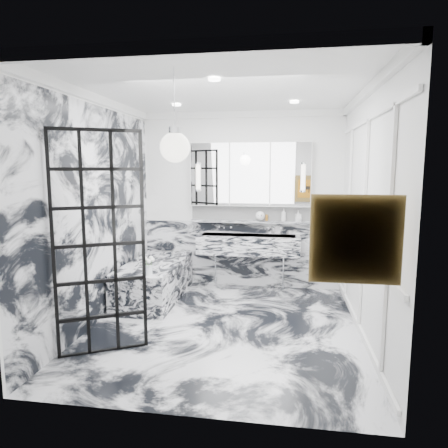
% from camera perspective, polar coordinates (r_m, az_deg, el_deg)
% --- Properties ---
extents(floor, '(3.60, 3.60, 0.00)m').
position_cam_1_polar(floor, '(5.03, -0.02, -14.45)').
color(floor, silver).
rests_on(floor, ground).
extents(ceiling, '(3.60, 3.60, 0.00)m').
position_cam_1_polar(ceiling, '(4.73, -0.02, 18.70)').
color(ceiling, white).
rests_on(ceiling, wall_back).
extents(wall_back, '(3.60, 0.00, 3.60)m').
position_cam_1_polar(wall_back, '(6.46, 2.44, 3.37)').
color(wall_back, white).
rests_on(wall_back, floor).
extents(wall_front, '(3.60, 0.00, 3.60)m').
position_cam_1_polar(wall_front, '(2.93, -5.44, -2.33)').
color(wall_front, white).
rests_on(wall_front, floor).
extents(wall_left, '(0.00, 3.60, 3.60)m').
position_cam_1_polar(wall_left, '(5.17, -17.83, 1.83)').
color(wall_left, white).
rests_on(wall_left, floor).
extents(wall_right, '(0.00, 3.60, 3.60)m').
position_cam_1_polar(wall_right, '(4.71, 19.60, 1.17)').
color(wall_right, white).
rests_on(wall_right, floor).
extents(marble_clad_back, '(3.18, 0.05, 1.05)m').
position_cam_1_polar(marble_clad_back, '(6.56, 2.37, -4.28)').
color(marble_clad_back, silver).
rests_on(marble_clad_back, floor).
extents(marble_clad_left, '(0.02, 3.56, 2.68)m').
position_cam_1_polar(marble_clad_left, '(5.17, -17.65, 1.17)').
color(marble_clad_left, silver).
rests_on(marble_clad_left, floor).
extents(panel_molding, '(0.03, 3.40, 2.30)m').
position_cam_1_polar(panel_molding, '(4.72, 19.31, -0.03)').
color(panel_molding, white).
rests_on(panel_molding, floor).
extents(soap_bottle_a, '(0.09, 0.09, 0.20)m').
position_cam_1_polar(soap_bottle_a, '(6.35, 8.52, 1.30)').
color(soap_bottle_a, '#8C5919').
rests_on(soap_bottle_a, ledge).
extents(soap_bottle_b, '(0.10, 0.10, 0.18)m').
position_cam_1_polar(soap_bottle_b, '(6.35, 10.55, 1.15)').
color(soap_bottle_b, '#4C4C51').
rests_on(soap_bottle_b, ledge).
extents(soap_bottle_c, '(0.11, 0.11, 0.14)m').
position_cam_1_polar(soap_bottle_c, '(6.35, 10.58, 0.99)').
color(soap_bottle_c, silver).
rests_on(soap_bottle_c, ledge).
extents(face_pot, '(0.15, 0.15, 0.15)m').
position_cam_1_polar(face_pot, '(6.36, 5.18, 1.15)').
color(face_pot, white).
rests_on(face_pot, ledge).
extents(amber_bottle, '(0.04, 0.04, 0.10)m').
position_cam_1_polar(amber_bottle, '(6.36, 6.12, 0.91)').
color(amber_bottle, '#8C5919').
rests_on(amber_bottle, ledge).
extents(flower_vase, '(0.09, 0.09, 0.12)m').
position_cam_1_polar(flower_vase, '(5.29, -10.67, -6.50)').
color(flower_vase, silver).
rests_on(flower_vase, bathtub).
extents(crittall_door, '(0.79, 0.45, 2.29)m').
position_cam_1_polar(crittall_door, '(4.26, -17.35, -2.84)').
color(crittall_door, black).
rests_on(crittall_door, floor).
extents(artwork, '(0.52, 0.05, 0.52)m').
position_cam_1_polar(artwork, '(2.92, 18.27, -2.10)').
color(artwork, orange).
rests_on(artwork, wall_front).
extents(pendant_light, '(0.25, 0.25, 0.25)m').
position_cam_1_polar(pendant_light, '(3.45, -7.02, 10.79)').
color(pendant_light, white).
rests_on(pendant_light, ceiling).
extents(trough_sink, '(1.60, 0.45, 0.30)m').
position_cam_1_polar(trough_sink, '(6.29, 3.51, -2.92)').
color(trough_sink, silver).
rests_on(trough_sink, wall_back).
extents(ledge, '(1.90, 0.14, 0.04)m').
position_cam_1_polar(ledge, '(6.40, 3.68, 0.35)').
color(ledge, silver).
rests_on(ledge, wall_back).
extents(subway_tile, '(1.90, 0.03, 0.23)m').
position_cam_1_polar(subway_tile, '(6.44, 3.74, 1.61)').
color(subway_tile, white).
rests_on(subway_tile, wall_back).
extents(mirror_cabinet, '(1.90, 0.16, 1.00)m').
position_cam_1_polar(mirror_cabinet, '(6.35, 3.74, 7.08)').
color(mirror_cabinet, white).
rests_on(mirror_cabinet, wall_back).
extents(sconce_left, '(0.07, 0.07, 0.40)m').
position_cam_1_polar(sconce_left, '(6.38, -3.74, 6.73)').
color(sconce_left, white).
rests_on(sconce_left, mirror_cabinet).
extents(sconce_right, '(0.07, 0.07, 0.40)m').
position_cam_1_polar(sconce_right, '(6.23, 11.24, 6.56)').
color(sconce_right, white).
rests_on(sconce_right, mirror_cabinet).
extents(bathtub, '(0.75, 1.65, 0.55)m').
position_cam_1_polar(bathtub, '(6.04, -9.88, -7.94)').
color(bathtub, silver).
rests_on(bathtub, floor).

